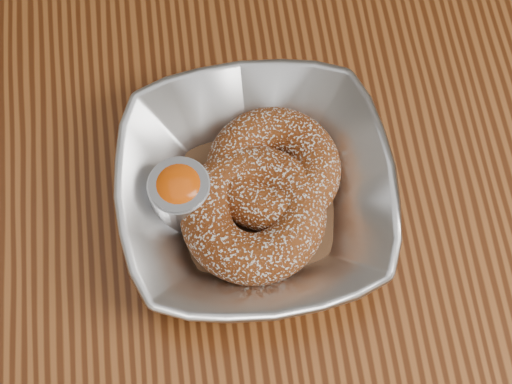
{
  "coord_description": "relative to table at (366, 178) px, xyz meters",
  "views": [
    {
      "loc": [
        -0.15,
        -0.3,
        1.35
      ],
      "look_at": [
        -0.11,
        -0.06,
        0.78
      ],
      "focal_mm": 55.0,
      "sensor_mm": 36.0,
      "label": 1
    }
  ],
  "objects": [
    {
      "name": "serving_bowl",
      "position": [
        -0.11,
        -0.06,
        0.13
      ],
      "size": [
        0.22,
        0.22,
        0.05
      ],
      "primitive_type": "imported",
      "color": "silver",
      "rests_on": "table"
    },
    {
      "name": "ground_plane",
      "position": [
        0.0,
        0.0,
        -0.65
      ],
      "size": [
        4.0,
        4.0,
        0.0
      ],
      "primitive_type": "plane",
      "color": "#565659",
      "rests_on": "ground"
    },
    {
      "name": "donut_front",
      "position": [
        -0.12,
        -0.07,
        0.13
      ],
      "size": [
        0.15,
        0.15,
        0.04
      ],
      "primitive_type": "torus",
      "rotation": [
        0.0,
        0.0,
        0.49
      ],
      "color": "#6E2F0F",
      "rests_on": "parchment"
    },
    {
      "name": "ramekin",
      "position": [
        -0.17,
        -0.05,
        0.13
      ],
      "size": [
        0.05,
        0.05,
        0.05
      ],
      "color": "silver",
      "rests_on": "table"
    },
    {
      "name": "table",
      "position": [
        0.0,
        0.0,
        0.0
      ],
      "size": [
        1.2,
        0.8,
        0.75
      ],
      "color": "brown",
      "rests_on": "ground_plane"
    },
    {
      "name": "donut_back",
      "position": [
        -0.1,
        -0.04,
        0.13
      ],
      "size": [
        0.14,
        0.14,
        0.04
      ],
      "primitive_type": "torus",
      "rotation": [
        0.0,
        0.0,
        0.36
      ],
      "color": "#6E2F0F",
      "rests_on": "parchment"
    },
    {
      "name": "parchment",
      "position": [
        -0.11,
        -0.06,
        0.11
      ],
      "size": [
        0.19,
        0.19,
        0.0
      ],
      "primitive_type": "cube",
      "rotation": [
        0.0,
        0.0,
        0.36
      ],
      "color": "brown",
      "rests_on": "table"
    }
  ]
}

